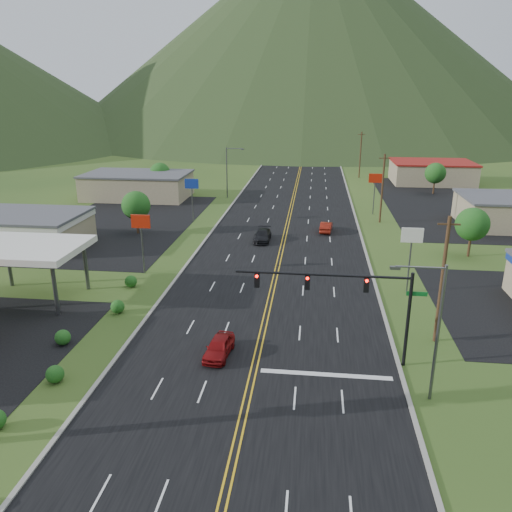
# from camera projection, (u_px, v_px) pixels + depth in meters

# --- Properties ---
(ground) EXTENTS (500.00, 500.00, 0.00)m
(ground) POSITION_uv_depth(u_px,v_px,m) (223.00, 505.00, 23.50)
(ground) COLOR #254217
(ground) RESTS_ON ground
(road) EXTENTS (20.00, 460.00, 0.04)m
(road) POSITION_uv_depth(u_px,v_px,m) (223.00, 505.00, 23.50)
(road) COLOR black
(road) RESTS_ON ground
(curb_west) EXTENTS (0.30, 460.00, 0.14)m
(curb_west) POSITION_uv_depth(u_px,v_px,m) (20.00, 486.00, 24.63)
(curb_west) COLOR gray
(curb_west) RESTS_ON ground
(traffic_signal) EXTENTS (13.10, 0.43, 7.00)m
(traffic_signal) POSITION_uv_depth(u_px,v_px,m) (351.00, 293.00, 34.27)
(traffic_signal) COLOR black
(traffic_signal) RESTS_ON ground
(streetlight_east) EXTENTS (3.28, 0.25, 9.00)m
(streetlight_east) POSITION_uv_depth(u_px,v_px,m) (433.00, 325.00, 30.03)
(streetlight_east) COLOR #59595E
(streetlight_east) RESTS_ON ground
(streetlight_west) EXTENTS (3.28, 0.25, 9.00)m
(streetlight_west) POSITION_uv_depth(u_px,v_px,m) (229.00, 169.00, 89.11)
(streetlight_west) COLOR #59595E
(streetlight_west) RESTS_ON ground
(gas_canopy) EXTENTS (10.00, 8.00, 5.30)m
(gas_canopy) POSITION_uv_depth(u_px,v_px,m) (26.00, 250.00, 45.14)
(gas_canopy) COLOR white
(gas_canopy) RESTS_ON ground
(building_west_mid) EXTENTS (14.40, 10.40, 4.10)m
(building_west_mid) POSITION_uv_depth(u_px,v_px,m) (25.00, 228.00, 62.16)
(building_west_mid) COLOR tan
(building_west_mid) RESTS_ON ground
(building_west_far) EXTENTS (18.40, 11.40, 4.50)m
(building_west_far) POSITION_uv_depth(u_px,v_px,m) (138.00, 185.00, 89.97)
(building_west_far) COLOR tan
(building_west_far) RESTS_ON ground
(building_east_far) EXTENTS (16.40, 12.40, 4.50)m
(building_east_far) POSITION_uv_depth(u_px,v_px,m) (432.00, 172.00, 104.43)
(building_east_far) COLOR tan
(building_east_far) RESTS_ON ground
(pole_sign_west_a) EXTENTS (2.00, 0.18, 6.40)m
(pole_sign_west_a) POSITION_uv_depth(u_px,v_px,m) (141.00, 227.00, 51.73)
(pole_sign_west_a) COLOR #59595E
(pole_sign_west_a) RESTS_ON ground
(pole_sign_west_b) EXTENTS (2.00, 0.18, 6.40)m
(pole_sign_west_b) POSITION_uv_depth(u_px,v_px,m) (192.00, 188.00, 72.45)
(pole_sign_west_b) COLOR #59595E
(pole_sign_west_b) RESTS_ON ground
(pole_sign_east_a) EXTENTS (2.00, 0.18, 6.40)m
(pole_sign_east_a) POSITION_uv_depth(u_px,v_px,m) (412.00, 242.00, 46.82)
(pole_sign_east_a) COLOR #59595E
(pole_sign_east_a) RESTS_ON ground
(pole_sign_east_b) EXTENTS (2.00, 0.18, 6.40)m
(pole_sign_east_b) POSITION_uv_depth(u_px,v_px,m) (375.00, 182.00, 76.96)
(pole_sign_east_b) COLOR #59595E
(pole_sign_east_b) RESTS_ON ground
(tree_west_a) EXTENTS (3.84, 3.84, 5.82)m
(tree_west_a) POSITION_uv_depth(u_px,v_px,m) (136.00, 205.00, 66.90)
(tree_west_a) COLOR #382314
(tree_west_a) RESTS_ON ground
(tree_west_b) EXTENTS (3.84, 3.84, 5.82)m
(tree_west_b) POSITION_uv_depth(u_px,v_px,m) (160.00, 173.00, 92.89)
(tree_west_b) COLOR #382314
(tree_west_b) RESTS_ON ground
(tree_east_a) EXTENTS (3.84, 3.84, 5.82)m
(tree_east_a) POSITION_uv_depth(u_px,v_px,m) (472.00, 224.00, 57.48)
(tree_east_a) COLOR #382314
(tree_east_a) RESTS_ON ground
(tree_east_b) EXTENTS (3.84, 3.84, 5.82)m
(tree_east_b) POSITION_uv_depth(u_px,v_px,m) (435.00, 173.00, 92.83)
(tree_east_b) COLOR #382314
(tree_east_b) RESTS_ON ground
(utility_pole_a) EXTENTS (1.60, 0.28, 10.00)m
(utility_pole_a) POSITION_uv_depth(u_px,v_px,m) (442.00, 279.00, 37.32)
(utility_pole_a) COLOR #382314
(utility_pole_a) RESTS_ON ground
(utility_pole_b) EXTENTS (1.60, 0.28, 10.00)m
(utility_pole_b) POSITION_uv_depth(u_px,v_px,m) (382.00, 188.00, 72.17)
(utility_pole_b) COLOR #382314
(utility_pole_b) RESTS_ON ground
(utility_pole_c) EXTENTS (1.60, 0.28, 10.00)m
(utility_pole_c) POSITION_uv_depth(u_px,v_px,m) (360.00, 154.00, 109.86)
(utility_pole_c) COLOR #382314
(utility_pole_c) RESTS_ON ground
(utility_pole_d) EXTENTS (1.60, 0.28, 10.00)m
(utility_pole_d) POSITION_uv_depth(u_px,v_px,m) (350.00, 138.00, 147.54)
(utility_pole_d) COLOR #382314
(utility_pole_d) RESTS_ON ground
(mountain_n) EXTENTS (220.00, 220.00, 85.00)m
(mountain_n) POSITION_uv_depth(u_px,v_px,m) (312.00, 32.00, 217.30)
(mountain_n) COLOR #1E3015
(mountain_n) RESTS_ON ground
(car_red_near) EXTENTS (2.02, 4.25, 1.40)m
(car_red_near) POSITION_uv_depth(u_px,v_px,m) (219.00, 347.00, 36.50)
(car_red_near) COLOR maroon
(car_red_near) RESTS_ON ground
(car_dark_mid) EXTENTS (2.05, 4.95, 1.43)m
(car_dark_mid) POSITION_uv_depth(u_px,v_px,m) (263.00, 236.00, 64.36)
(car_dark_mid) COLOR black
(car_dark_mid) RESTS_ON ground
(car_red_far) EXTENTS (1.89, 4.37, 1.40)m
(car_red_far) POSITION_uv_depth(u_px,v_px,m) (326.00, 227.00, 68.55)
(car_red_far) COLOR maroon
(car_red_far) RESTS_ON ground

